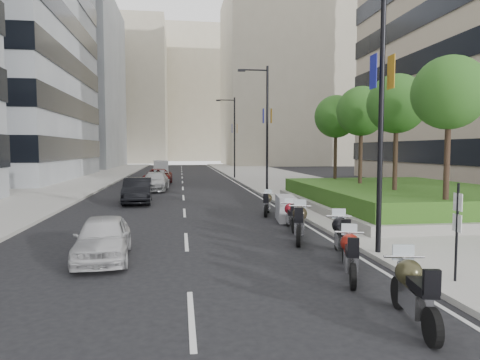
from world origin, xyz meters
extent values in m
plane|color=black|center=(0.00, 0.00, 0.00)|extent=(160.00, 160.00, 0.00)
cube|color=#9E9B93|center=(9.00, 30.00, 0.07)|extent=(10.00, 100.00, 0.15)
cube|color=#9E9B93|center=(-12.00, 30.00, 0.07)|extent=(8.00, 100.00, 0.15)
cube|color=silver|center=(3.70, 30.00, 0.01)|extent=(0.12, 100.00, 0.01)
cube|color=silver|center=(-1.50, 30.00, 0.01)|extent=(0.12, 100.00, 0.01)
cube|color=gray|center=(-24.00, 70.00, 15.00)|extent=(22.00, 26.00, 30.00)
cube|color=#B7AD93|center=(22.00, 80.00, 18.00)|extent=(28.00, 24.00, 36.00)
cube|color=#B7AD93|center=(-18.00, 100.00, 17.00)|extent=(26.00, 24.00, 34.00)
cube|color=#B7AD93|center=(2.00, 120.00, 19.00)|extent=(30.00, 24.00, 38.00)
cube|color=gray|center=(10.00, 10.00, 0.35)|extent=(10.00, 14.00, 0.40)
cube|color=#204513|center=(10.00, 10.00, 0.95)|extent=(9.40, 13.40, 0.80)
cylinder|color=#332319|center=(8.50, 4.00, 2.55)|extent=(0.22, 0.22, 4.00)
sphere|color=#1E561A|center=(8.50, 4.00, 5.45)|extent=(2.80, 2.80, 2.80)
cylinder|color=#332319|center=(8.50, 8.00, 2.55)|extent=(0.22, 0.22, 4.00)
sphere|color=#1E561A|center=(8.50, 8.00, 5.45)|extent=(2.80, 2.80, 2.80)
cylinder|color=#332319|center=(8.50, 12.00, 2.55)|extent=(0.22, 0.22, 4.00)
sphere|color=#1E561A|center=(8.50, 12.00, 5.45)|extent=(2.80, 2.80, 2.80)
cylinder|color=#332319|center=(8.50, 16.00, 2.55)|extent=(0.22, 0.22, 4.00)
sphere|color=#1E561A|center=(8.50, 16.00, 5.45)|extent=(2.80, 2.80, 2.80)
cylinder|color=black|center=(4.30, 1.00, 4.50)|extent=(0.16, 0.16, 9.00)
cube|color=orange|center=(4.58, 1.00, 5.60)|extent=(0.02, 0.45, 1.00)
cube|color=#1B2094|center=(4.02, 1.00, 5.60)|extent=(0.02, 0.45, 1.00)
cylinder|color=black|center=(4.30, 18.00, 4.50)|extent=(0.16, 0.16, 9.00)
cylinder|color=black|center=(3.40, 18.00, 8.70)|extent=(1.80, 0.10, 0.10)
cube|color=black|center=(2.50, 18.00, 8.65)|extent=(0.50, 0.22, 0.14)
cube|color=orange|center=(4.58, 18.00, 5.60)|extent=(0.02, 0.45, 1.00)
cube|color=#1B2094|center=(4.02, 18.00, 5.60)|extent=(0.02, 0.45, 1.00)
cylinder|color=black|center=(4.30, 36.00, 4.50)|extent=(0.16, 0.16, 9.00)
cylinder|color=black|center=(3.40, 36.00, 8.70)|extent=(1.80, 0.10, 0.10)
cube|color=black|center=(2.50, 36.00, 8.65)|extent=(0.50, 0.22, 0.14)
cube|color=orange|center=(4.58, 36.00, 5.60)|extent=(0.02, 0.45, 1.00)
cube|color=#1B2094|center=(4.02, 36.00, 5.60)|extent=(0.02, 0.45, 1.00)
cylinder|color=black|center=(4.80, -2.00, 1.25)|extent=(0.06, 0.06, 2.50)
cube|color=silver|center=(4.80, -2.00, 2.05)|extent=(0.02, 0.32, 0.42)
cube|color=silver|center=(4.80, -2.00, 1.55)|extent=(0.02, 0.32, 0.42)
cylinder|color=black|center=(2.45, -4.80, 0.33)|extent=(0.25, 0.68, 0.67)
cylinder|color=black|center=(2.76, -3.11, 0.33)|extent=(0.25, 0.68, 0.67)
cube|color=silver|center=(2.60, -4.01, 0.52)|extent=(0.48, 0.96, 0.45)
sphere|color=#312F1B|center=(2.66, -3.66, 0.92)|extent=(0.52, 0.52, 0.52)
cube|color=black|center=(2.54, -4.32, 0.86)|extent=(0.44, 0.85, 0.17)
cylinder|color=silver|center=(2.71, -3.37, 1.16)|extent=(0.79, 0.20, 0.05)
cylinder|color=black|center=(2.30, -1.85, 0.32)|extent=(0.31, 0.64, 0.63)
cylinder|color=black|center=(2.81, -0.30, 0.32)|extent=(0.31, 0.64, 0.63)
cube|color=silver|center=(2.54, -1.13, 0.49)|extent=(0.56, 0.92, 0.43)
sphere|color=maroon|center=(2.64, -0.81, 0.88)|extent=(0.49, 0.49, 0.49)
cube|color=black|center=(2.44, -1.42, 0.82)|extent=(0.51, 0.82, 0.16)
cylinder|color=silver|center=(2.73, -0.55, 1.10)|extent=(0.73, 0.28, 0.05)
cylinder|color=black|center=(2.99, 0.32, 0.33)|extent=(0.28, 0.68, 0.67)
cylinder|color=black|center=(3.38, 2.00, 0.33)|extent=(0.28, 0.68, 0.67)
cube|color=silver|center=(3.17, 1.11, 0.52)|extent=(0.52, 0.96, 0.45)
sphere|color=black|center=(3.25, 1.45, 0.93)|extent=(0.52, 0.52, 0.52)
cube|color=black|center=(3.10, 0.79, 0.86)|extent=(0.47, 0.85, 0.17)
cylinder|color=silver|center=(3.32, 1.74, 1.16)|extent=(0.79, 0.23, 0.05)
cylinder|color=black|center=(2.25, 2.63, 0.34)|extent=(0.34, 0.70, 0.69)
cylinder|color=black|center=(2.79, 4.32, 0.34)|extent=(0.34, 0.70, 0.69)
cube|color=silver|center=(2.50, 3.42, 0.53)|extent=(0.60, 1.00, 0.47)
sphere|color=black|center=(2.61, 3.77, 0.95)|extent=(0.53, 0.53, 0.53)
cube|color=black|center=(2.40, 3.11, 0.89)|extent=(0.55, 0.89, 0.18)
cylinder|color=silver|center=(2.70, 4.06, 1.20)|extent=(0.80, 0.30, 0.06)
cylinder|color=black|center=(2.71, 4.92, 0.30)|extent=(0.17, 0.60, 0.59)
cylinder|color=black|center=(2.86, 6.45, 0.30)|extent=(0.17, 0.60, 0.59)
cube|color=silver|center=(2.78, 5.64, 0.46)|extent=(0.37, 0.84, 0.40)
sphere|color=maroon|center=(2.81, 5.95, 0.82)|extent=(0.46, 0.46, 0.46)
cube|color=black|center=(2.75, 5.35, 0.76)|extent=(0.34, 0.74, 0.15)
cylinder|color=silver|center=(2.84, 6.21, 1.03)|extent=(0.71, 0.12, 0.05)
cylinder|color=black|center=(2.99, 6.99, 0.28)|extent=(0.18, 0.58, 0.57)
cylinder|color=black|center=(3.16, 8.44, 0.28)|extent=(0.18, 0.58, 0.57)
cube|color=gray|center=(3.07, 7.72, 0.59)|extent=(1.00, 2.00, 1.14)
cylinder|color=black|center=(2.40, 9.02, 0.30)|extent=(0.28, 0.60, 0.59)
cylinder|color=black|center=(2.84, 10.48, 0.30)|extent=(0.28, 0.60, 0.59)
cube|color=silver|center=(2.61, 9.70, 0.46)|extent=(0.51, 0.86, 0.40)
sphere|color=#2D2719|center=(2.70, 10.00, 0.82)|extent=(0.46, 0.46, 0.46)
cube|color=black|center=(2.52, 9.43, 0.76)|extent=(0.46, 0.76, 0.15)
cylinder|color=silver|center=(2.77, 10.25, 1.03)|extent=(0.69, 0.25, 0.05)
imported|color=#BCBBBE|center=(-4.00, 1.84, 0.65)|extent=(1.84, 3.95, 1.31)
imported|color=black|center=(-4.29, 15.42, 0.77)|extent=(1.84, 4.75, 1.54)
imported|color=silver|center=(-3.70, 23.34, 0.72)|extent=(2.39, 5.13, 1.45)
imported|color=#610C0B|center=(-3.79, 29.17, 0.73)|extent=(2.62, 5.37, 1.47)
cube|color=#BCBCBE|center=(-4.19, 44.36, 0.95)|extent=(2.05, 4.62, 1.89)
cube|color=#BCBCBE|center=(-4.19, 42.65, 0.50)|extent=(1.79, 1.21, 0.99)
cylinder|color=black|center=(-4.91, 42.74, 0.32)|extent=(0.23, 0.63, 0.63)
cylinder|color=black|center=(-3.47, 42.74, 0.32)|extent=(0.23, 0.63, 0.63)
cylinder|color=black|center=(-4.91, 45.80, 0.32)|extent=(0.23, 0.63, 0.63)
cylinder|color=black|center=(-3.47, 45.80, 0.32)|extent=(0.23, 0.63, 0.63)
camera|label=1|loc=(-1.68, -11.21, 3.29)|focal=32.00mm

